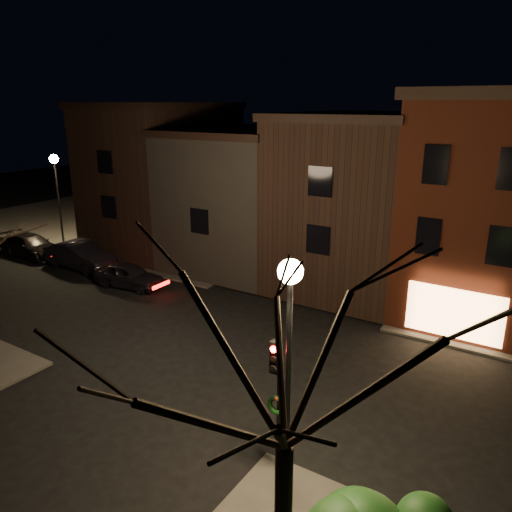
{
  "coord_description": "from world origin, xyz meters",
  "views": [
    {
      "loc": [
        11.37,
        -15.61,
        10.05
      ],
      "look_at": [
        -0.5,
        3.04,
        3.2
      ],
      "focal_mm": 35.0,
      "sensor_mm": 36.0,
      "label": 1
    }
  ],
  "objects": [
    {
      "name": "row_building_a",
      "position": [
        1.5,
        10.5,
        4.83
      ],
      "size": [
        7.3,
        10.3,
        9.4
      ],
      "color": "black",
      "rests_on": "ground"
    },
    {
      "name": "parked_car_a",
      "position": [
        -8.93,
        2.91,
        0.7
      ],
      "size": [
        4.29,
        2.17,
        1.4
      ],
      "primitive_type": "imported",
      "rotation": [
        0.0,
        0.0,
        1.7
      ],
      "color": "black",
      "rests_on": "ground"
    },
    {
      "name": "bare_tree_right",
      "position": [
        7.5,
        -8.5,
        6.15
      ],
      "size": [
        6.4,
        6.4,
        8.5
      ],
      "color": "black",
      "rests_on": "sidewalk_near_right"
    },
    {
      "name": "street_lamp_far",
      "position": [
        -19.0,
        6.2,
        5.18
      ],
      "size": [
        0.6,
        0.6,
        6.48
      ],
      "color": "black",
      "rests_on": "sidewalk_far_left"
    },
    {
      "name": "ground",
      "position": [
        0.0,
        0.0,
        0.0
      ],
      "size": [
        120.0,
        120.0,
        0.0
      ],
      "primitive_type": "plane",
      "color": "black",
      "rests_on": "ground"
    },
    {
      "name": "corner_building",
      "position": [
        8.0,
        9.47,
        5.4
      ],
      "size": [
        6.5,
        8.5,
        10.5
      ],
      "color": "#40160B",
      "rests_on": "ground"
    },
    {
      "name": "sidewalk_far_left",
      "position": [
        -20.0,
        20.0,
        0.06
      ],
      "size": [
        30.0,
        30.0,
        0.12
      ],
      "primitive_type": "cube",
      "color": "#2D2B28",
      "rests_on": "ground"
    },
    {
      "name": "parked_car_b",
      "position": [
        -13.88,
        3.62,
        0.85
      ],
      "size": [
        5.17,
        1.86,
        1.7
      ],
      "primitive_type": "imported",
      "rotation": [
        0.0,
        0.0,
        1.56
      ],
      "color": "black",
      "rests_on": "ground"
    },
    {
      "name": "row_building_c",
      "position": [
        -13.0,
        10.5,
        5.08
      ],
      "size": [
        7.3,
        10.3,
        9.9
      ],
      "color": "black",
      "rests_on": "ground"
    },
    {
      "name": "row_building_b",
      "position": [
        -5.75,
        10.5,
        4.33
      ],
      "size": [
        7.8,
        10.3,
        8.4
      ],
      "color": "black",
      "rests_on": "ground"
    },
    {
      "name": "traffic_signal",
      "position": [
        5.6,
        -5.51,
        2.81
      ],
      "size": [
        0.58,
        0.38,
        4.05
      ],
      "color": "black",
      "rests_on": "sidewalk_near_right"
    },
    {
      "name": "parked_car_c",
      "position": [
        -18.89,
        3.57,
        0.74
      ],
      "size": [
        5.09,
        2.08,
        1.48
      ],
      "primitive_type": "imported",
      "rotation": [
        0.0,
        0.0,
        1.57
      ],
      "color": "black",
      "rests_on": "ground"
    },
    {
      "name": "street_lamp_near",
      "position": [
        6.2,
        -6.0,
        5.18
      ],
      "size": [
        0.6,
        0.6,
        6.48
      ],
      "color": "black",
      "rests_on": "sidewalk_near_right"
    }
  ]
}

